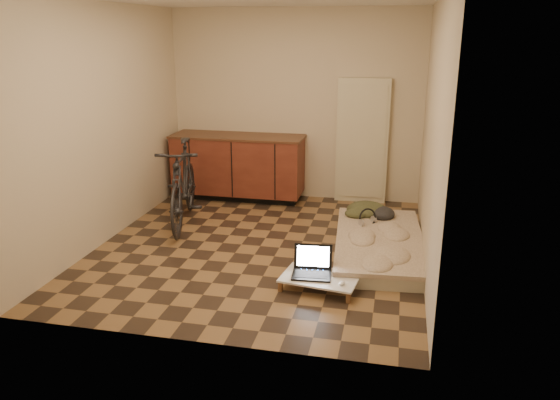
% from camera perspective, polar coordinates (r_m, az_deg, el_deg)
% --- Properties ---
extents(room_shell, '(3.50, 4.00, 2.60)m').
position_cam_1_polar(room_shell, '(5.74, -2.22, 7.28)').
color(room_shell, brown).
rests_on(room_shell, ground).
extents(cabinets, '(1.84, 0.62, 0.91)m').
position_cam_1_polar(cabinets, '(7.72, -4.38, 3.53)').
color(cabinets, black).
rests_on(cabinets, ground).
extents(appliance_panel, '(0.70, 0.10, 1.70)m').
position_cam_1_polar(appliance_panel, '(7.57, 8.59, 6.08)').
color(appliance_panel, beige).
rests_on(appliance_panel, ground).
extents(bicycle, '(0.90, 1.82, 1.13)m').
position_cam_1_polar(bicycle, '(6.73, -10.12, 2.10)').
color(bicycle, black).
rests_on(bicycle, ground).
extents(futon, '(1.07, 2.00, 0.17)m').
position_cam_1_polar(futon, '(6.02, 10.34, -4.56)').
color(futon, '#B1A88E').
rests_on(futon, ground).
extents(clothing_pile, '(0.56, 0.48, 0.21)m').
position_cam_1_polar(clothing_pile, '(6.68, 9.49, -0.61)').
color(clothing_pile, '#373A22').
rests_on(clothing_pile, futon).
extents(headphones, '(0.33, 0.33, 0.16)m').
position_cam_1_polar(headphones, '(6.35, 9.14, -1.76)').
color(headphones, black).
rests_on(headphones, futon).
extents(lap_desk, '(0.76, 0.55, 0.12)m').
position_cam_1_polar(lap_desk, '(5.13, 4.21, -8.11)').
color(lap_desk, brown).
rests_on(lap_desk, ground).
extents(laptop, '(0.39, 0.35, 0.25)m').
position_cam_1_polar(laptop, '(5.15, 3.37, -7.17)').
color(laptop, black).
rests_on(laptop, lap_desk).
extents(mouse, '(0.06, 0.09, 0.03)m').
position_cam_1_polar(mouse, '(4.98, 6.48, -8.62)').
color(mouse, white).
rests_on(mouse, lap_desk).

